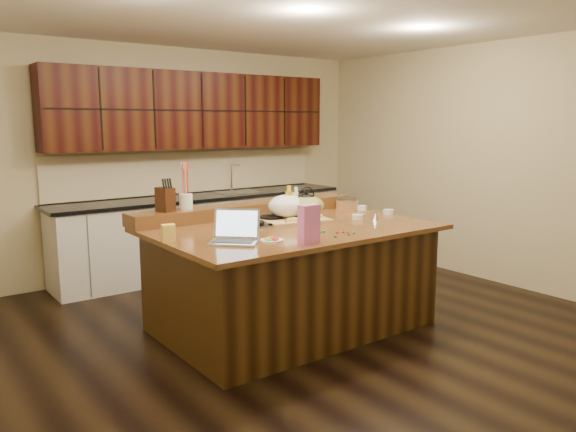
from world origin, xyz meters
TOP-DOWN VIEW (x-y plane):
  - room at (0.00, 0.00)m, footprint 5.52×5.02m
  - island at (0.00, 0.00)m, footprint 2.40×1.60m
  - back_ledge at (0.00, 0.70)m, footprint 2.40×0.30m
  - cooktop at (0.00, 0.30)m, footprint 0.92×0.52m
  - back_counter at (0.30, 2.23)m, footprint 3.70×0.66m
  - kettle at (0.30, 0.17)m, footprint 0.27×0.27m
  - green_bowl at (0.30, 0.17)m, footprint 0.42×0.42m
  - laptop at (-0.74, -0.28)m, footprint 0.45×0.44m
  - oil_bottle at (0.16, 0.24)m, footprint 0.09×0.09m
  - vinegar_bottle at (0.24, 0.25)m, footprint 0.07×0.07m
  - wooden_tray at (0.14, 0.23)m, footprint 0.65×0.53m
  - ramekin_a at (1.15, -0.06)m, footprint 0.13×0.13m
  - ramekin_b at (0.69, -0.11)m, footprint 0.12×0.12m
  - ramekin_c at (1.12, 0.29)m, footprint 0.10×0.10m
  - strainer_bowl at (1.05, 0.43)m, footprint 0.31×0.31m
  - kitchen_timer at (0.78, -0.25)m, footprint 0.10×0.10m
  - pink_bag at (-0.32, -0.64)m, footprint 0.16×0.08m
  - candy_plate at (-0.50, -0.42)m, footprint 0.22×0.22m
  - package_box at (-1.15, 0.02)m, footprint 0.11×0.09m
  - utensil_crock at (-0.66, 0.70)m, footprint 0.15×0.15m
  - knife_block at (-0.86, 0.70)m, footprint 0.13×0.19m
  - gumdrop_0 at (0.15, -0.56)m, footprint 0.02×0.02m
  - gumdrop_1 at (-0.00, -0.40)m, footprint 0.02×0.02m
  - gumdrop_2 at (-0.18, -0.51)m, footprint 0.02×0.02m
  - gumdrop_3 at (0.11, -0.61)m, footprint 0.02×0.02m
  - gumdrop_4 at (-0.16, -0.47)m, footprint 0.02×0.02m
  - gumdrop_5 at (-0.12, -0.49)m, footprint 0.02×0.02m
  - gumdrop_6 at (-0.22, -0.61)m, footprint 0.02×0.02m
  - gumdrop_7 at (0.03, -0.40)m, footprint 0.02×0.02m
  - gumdrop_8 at (0.09, -0.50)m, footprint 0.02×0.02m
  - gumdrop_9 at (-0.03, -0.61)m, footprint 0.02×0.02m
  - gumdrop_10 at (0.15, -0.51)m, footprint 0.02×0.02m
  - gumdrop_11 at (0.19, -0.59)m, footprint 0.02×0.02m

SIDE VIEW (x-z plane):
  - island at x=0.00m, z-range 0.00..0.92m
  - candy_plate at x=-0.50m, z-range 0.92..0.93m
  - gumdrop_0 at x=0.15m, z-range 0.92..0.94m
  - gumdrop_1 at x=0.00m, z-range 0.92..0.94m
  - gumdrop_2 at x=-0.18m, z-range 0.92..0.94m
  - gumdrop_3 at x=0.11m, z-range 0.92..0.94m
  - gumdrop_4 at x=-0.16m, z-range 0.92..0.94m
  - gumdrop_5 at x=-0.12m, z-range 0.92..0.94m
  - gumdrop_6 at x=-0.22m, z-range 0.92..0.94m
  - gumdrop_7 at x=0.03m, z-range 0.92..0.94m
  - gumdrop_8 at x=0.09m, z-range 0.92..0.94m
  - gumdrop_9 at x=-0.03m, z-range 0.92..0.94m
  - gumdrop_10 at x=0.15m, z-range 0.92..0.94m
  - gumdrop_11 at x=0.19m, z-range 0.92..0.94m
  - cooktop at x=0.00m, z-range 0.91..0.96m
  - ramekin_a at x=1.15m, z-range 0.92..0.96m
  - ramekin_b at x=0.69m, z-range 0.92..0.96m
  - ramekin_c at x=1.12m, z-range 0.92..0.96m
  - kitchen_timer at x=0.78m, z-range 0.92..0.99m
  - strainer_bowl at x=1.05m, z-range 0.92..1.01m
  - back_ledge at x=0.00m, z-range 0.92..1.04m
  - back_counter at x=0.30m, z-range -0.22..2.18m
  - laptop at x=-0.74m, z-range 0.86..1.11m
  - package_box at x=-1.15m, z-range 0.92..1.06m
  - wooden_tray at x=0.14m, z-range 0.91..1.14m
  - vinegar_bottle at x=0.24m, z-range 0.92..1.17m
  - oil_bottle at x=0.16m, z-range 0.92..1.19m
  - green_bowl at x=0.30m, z-range 0.97..1.15m
  - kettle at x=0.30m, z-range 0.97..1.16m
  - pink_bag at x=-0.32m, z-range 0.92..1.21m
  - utensil_crock at x=-0.66m, z-range 1.04..1.18m
  - knife_block at x=-0.86m, z-range 1.04..1.25m
  - room at x=0.00m, z-range -0.01..2.71m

